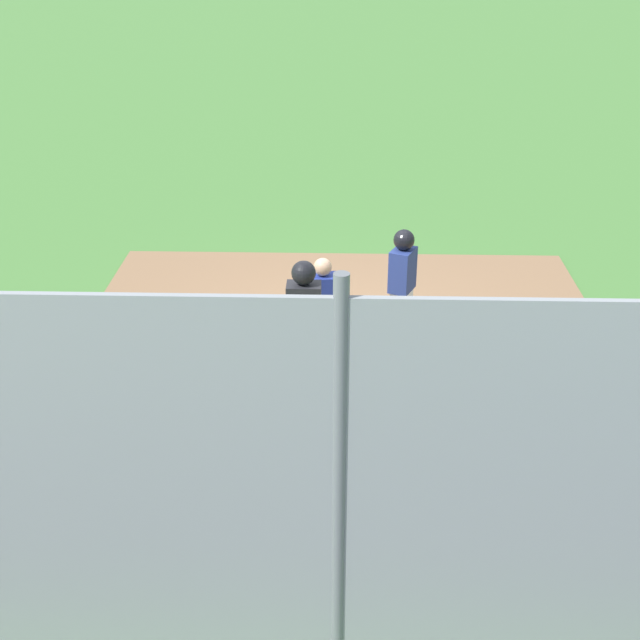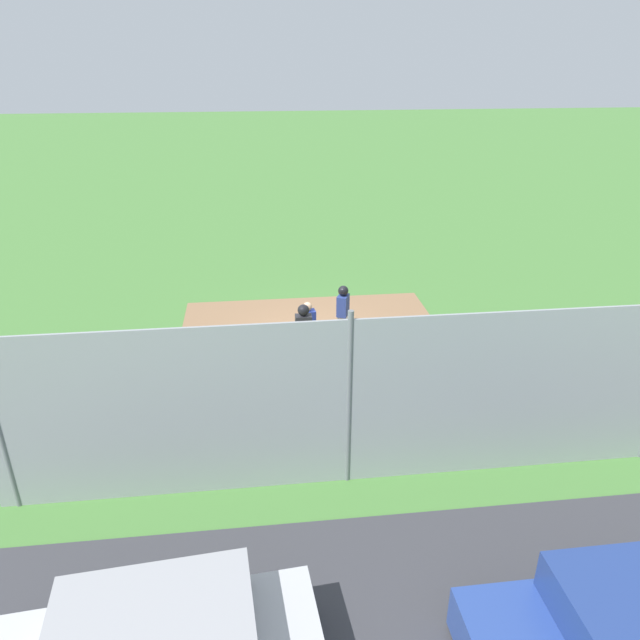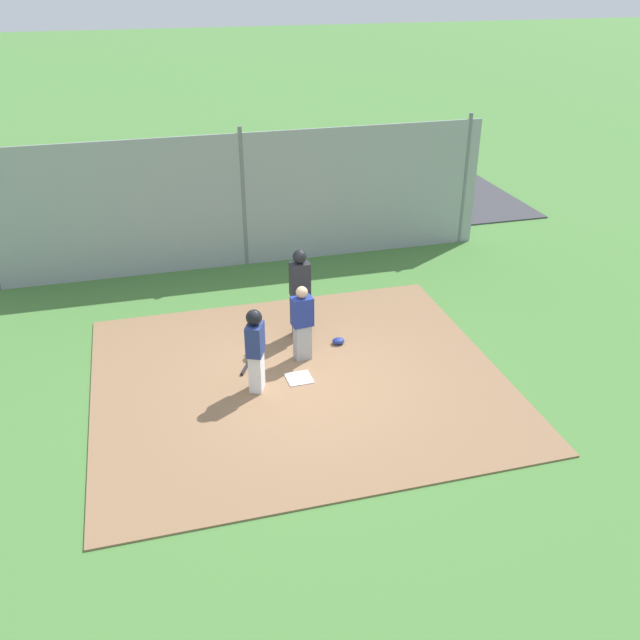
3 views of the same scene
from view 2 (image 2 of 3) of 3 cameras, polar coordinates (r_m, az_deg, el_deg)
ground_plane at (r=15.64m, az=-0.56°, el=-2.35°), size 140.00×140.00×0.00m
dirt_infield at (r=15.63m, az=-0.56°, el=-2.30°), size 7.20×6.40×0.03m
home_plate at (r=15.62m, az=-0.56°, el=-2.22°), size 0.46×0.46×0.02m
catcher at (r=14.65m, az=-1.20°, el=-0.88°), size 0.41×0.30×1.48m
umpire at (r=13.73m, az=-1.60°, el=-1.76°), size 0.38×0.27×1.81m
runner at (r=15.47m, az=2.25°, el=0.99°), size 0.39×0.45×1.55m
baseball_bat at (r=15.08m, az=2.75°, el=-3.21°), size 0.42×0.73×0.06m
catcher_mask at (r=14.62m, az=-4.18°, el=-4.06°), size 0.24×0.20×0.12m
backstop_fence at (r=10.12m, az=2.82°, el=-8.19°), size 12.00×0.10×3.35m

